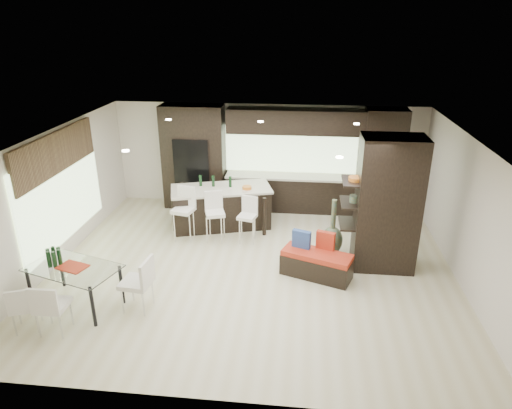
# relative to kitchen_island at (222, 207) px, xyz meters

# --- Properties ---
(ground) EXTENTS (8.00, 8.00, 0.00)m
(ground) POSITION_rel_kitchen_island_xyz_m (0.98, -1.95, -0.49)
(ground) COLOR beige
(ground) RESTS_ON ground
(back_wall) EXTENTS (8.00, 0.02, 2.70)m
(back_wall) POSITION_rel_kitchen_island_xyz_m (0.98, 1.55, 0.86)
(back_wall) COLOR beige
(back_wall) RESTS_ON ground
(left_wall) EXTENTS (0.02, 7.00, 2.70)m
(left_wall) POSITION_rel_kitchen_island_xyz_m (-3.02, -1.95, 0.86)
(left_wall) COLOR beige
(left_wall) RESTS_ON ground
(right_wall) EXTENTS (0.02, 7.00, 2.70)m
(right_wall) POSITION_rel_kitchen_island_xyz_m (4.98, -1.95, 0.86)
(right_wall) COLOR beige
(right_wall) RESTS_ON ground
(ceiling) EXTENTS (8.00, 7.00, 0.02)m
(ceiling) POSITION_rel_kitchen_island_xyz_m (0.98, -1.95, 2.21)
(ceiling) COLOR white
(ceiling) RESTS_ON ground
(window_left) EXTENTS (0.04, 3.20, 1.90)m
(window_left) POSITION_rel_kitchen_island_xyz_m (-2.98, -1.75, 0.86)
(window_left) COLOR #B2D199
(window_left) RESTS_ON left_wall
(window_back) EXTENTS (3.40, 0.04, 1.20)m
(window_back) POSITION_rel_kitchen_island_xyz_m (1.58, 1.51, 1.06)
(window_back) COLOR #B2D199
(window_back) RESTS_ON back_wall
(stone_accent) EXTENTS (0.08, 3.00, 0.80)m
(stone_accent) POSITION_rel_kitchen_island_xyz_m (-2.95, -1.75, 1.76)
(stone_accent) COLOR brown
(stone_accent) RESTS_ON left_wall
(ceiling_spots) EXTENTS (4.00, 3.00, 0.02)m
(ceiling_spots) POSITION_rel_kitchen_island_xyz_m (0.98, -1.70, 2.19)
(ceiling_spots) COLOR white
(ceiling_spots) RESTS_ON ceiling
(back_cabinetry) EXTENTS (6.80, 0.68, 2.70)m
(back_cabinetry) POSITION_rel_kitchen_island_xyz_m (1.48, 1.22, 0.86)
(back_cabinetry) COLOR black
(back_cabinetry) RESTS_ON ground
(refrigerator) EXTENTS (0.90, 0.68, 1.90)m
(refrigerator) POSITION_rel_kitchen_island_xyz_m (-0.92, 1.17, 0.46)
(refrigerator) COLOR black
(refrigerator) RESTS_ON ground
(partition_column) EXTENTS (1.20, 0.80, 2.70)m
(partition_column) POSITION_rel_kitchen_island_xyz_m (3.58, -1.55, 0.86)
(partition_column) COLOR black
(partition_column) RESTS_ON ground
(kitchen_island) EXTENTS (2.53, 1.62, 0.98)m
(kitchen_island) POSITION_rel_kitchen_island_xyz_m (0.00, 0.00, 0.00)
(kitchen_island) COLOR black
(kitchen_island) RESTS_ON ground
(stool_left) EXTENTS (0.53, 0.53, 1.00)m
(stool_left) POSITION_rel_kitchen_island_xyz_m (-0.72, -0.82, 0.01)
(stool_left) COLOR silver
(stool_left) RESTS_ON ground
(stool_mid) EXTENTS (0.52, 0.52, 0.92)m
(stool_mid) POSITION_rel_kitchen_island_xyz_m (0.00, -0.81, -0.03)
(stool_mid) COLOR silver
(stool_mid) RESTS_ON ground
(stool_right) EXTENTS (0.45, 0.45, 0.85)m
(stool_right) POSITION_rel_kitchen_island_xyz_m (0.72, -0.79, -0.06)
(stool_right) COLOR silver
(stool_right) RESTS_ON ground
(bench) EXTENTS (1.45, 0.96, 0.52)m
(bench) POSITION_rel_kitchen_island_xyz_m (2.25, -2.13, -0.23)
(bench) COLOR black
(bench) RESTS_ON ground
(floor_vase) EXTENTS (0.59, 0.59, 1.24)m
(floor_vase) POSITION_rel_kitchen_island_xyz_m (2.59, -1.14, 0.13)
(floor_vase) COLOR #49583E
(floor_vase) RESTS_ON ground
(dining_table) EXTENTS (1.75, 1.30, 0.75)m
(dining_table) POSITION_rel_kitchen_island_xyz_m (-1.95, -3.55, -0.11)
(dining_table) COLOR white
(dining_table) RESTS_ON ground
(chair_near) EXTENTS (0.48, 0.48, 0.86)m
(chair_near) POSITION_rel_kitchen_island_xyz_m (-1.95, -4.30, -0.06)
(chair_near) COLOR silver
(chair_near) RESTS_ON ground
(chair_far) EXTENTS (0.54, 0.54, 0.77)m
(chair_far) POSITION_rel_kitchen_island_xyz_m (-2.44, -4.27, -0.10)
(chair_far) COLOR silver
(chair_far) RESTS_ON ground
(chair_end) EXTENTS (0.54, 0.54, 0.91)m
(chair_end) POSITION_rel_kitchen_island_xyz_m (-0.85, -3.55, -0.03)
(chair_end) COLOR silver
(chair_end) RESTS_ON ground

